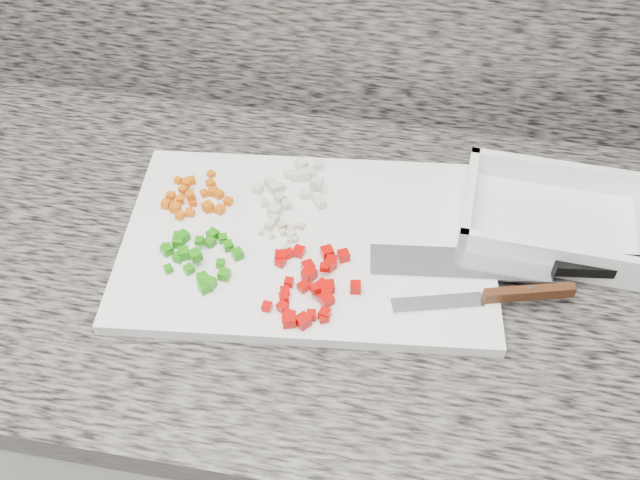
{
  "coord_description": "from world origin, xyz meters",
  "views": [
    {
      "loc": [
        0.24,
        0.82,
        1.6
      ],
      "look_at": [
        0.13,
        1.43,
        0.94
      ],
      "focal_mm": 40.0,
      "sensor_mm": 36.0,
      "label": 1
    }
  ],
  "objects": [
    {
      "name": "cutting_board",
      "position": [
        0.11,
        1.45,
        0.91
      ],
      "size": [
        0.52,
        0.37,
        0.02
      ],
      "primitive_type": "cube",
      "rotation": [
        0.0,
        0.0,
        0.11
      ],
      "color": "white",
      "rests_on": "countertop"
    },
    {
      "name": "paring_knife",
      "position": [
        0.37,
        1.39,
        0.92
      ],
      "size": [
        0.22,
        0.08,
        0.02
      ],
      "rotation": [
        0.0,
        0.0,
        0.27
      ],
      "color": "silver",
      "rests_on": "cutting_board"
    },
    {
      "name": "countertop",
      "position": [
        0.0,
        1.44,
        0.88
      ],
      "size": [
        3.96,
        0.64,
        0.04
      ],
      "primitive_type": "cube",
      "color": "#625E56",
      "rests_on": "cabinet"
    },
    {
      "name": "red_pepper_pile",
      "position": [
        0.13,
        1.36,
        0.92
      ],
      "size": [
        0.12,
        0.13,
        0.02
      ],
      "color": "#BE0602",
      "rests_on": "cutting_board"
    },
    {
      "name": "cabinet",
      "position": [
        0.0,
        1.44,
        0.43
      ],
      "size": [
        3.92,
        0.62,
        0.86
      ],
      "primitive_type": "cube",
      "color": "silver",
      "rests_on": "ground"
    },
    {
      "name": "onion_pile",
      "position": [
        0.07,
        1.54,
        0.92
      ],
      "size": [
        0.11,
        0.12,
        0.02
      ],
      "color": "beige",
      "rests_on": "cutting_board"
    },
    {
      "name": "green_pepper_pile",
      "position": [
        -0.02,
        1.38,
        0.92
      ],
      "size": [
        0.11,
        0.11,
        0.02
      ],
      "color": "#1E7E0B",
      "rests_on": "cutting_board"
    },
    {
      "name": "garlic_pile",
      "position": [
        0.08,
        1.45,
        0.92
      ],
      "size": [
        0.06,
        0.06,
        0.01
      ],
      "color": "beige",
      "rests_on": "cutting_board"
    },
    {
      "name": "chef_knife",
      "position": [
        0.43,
        1.45,
        0.92
      ],
      "size": [
        0.38,
        0.09,
        0.02
      ],
      "rotation": [
        0.0,
        0.0,
        0.12
      ],
      "color": "silver",
      "rests_on": "cutting_board"
    },
    {
      "name": "carrot_pile",
      "position": [
        -0.06,
        1.49,
        0.92
      ],
      "size": [
        0.09,
        0.1,
        0.02
      ],
      "color": "#D55A04",
      "rests_on": "cutting_board"
    },
    {
      "name": "tray",
      "position": [
        0.43,
        1.54,
        0.92
      ],
      "size": [
        0.25,
        0.19,
        0.05
      ],
      "rotation": [
        0.0,
        0.0,
        -0.06
      ],
      "color": "white",
      "rests_on": "countertop"
    }
  ]
}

